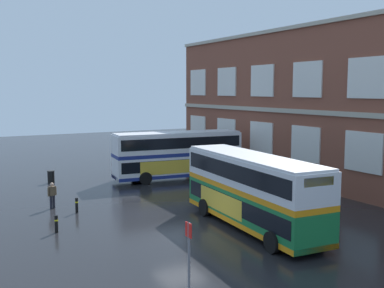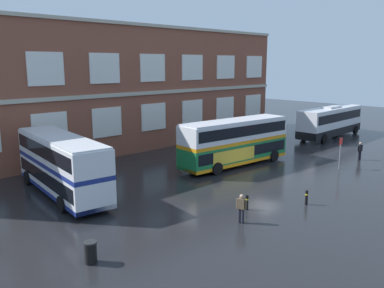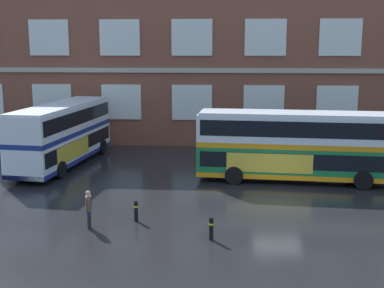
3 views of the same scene
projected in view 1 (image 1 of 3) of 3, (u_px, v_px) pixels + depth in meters
ground_plane at (212, 227)px, 25.83m from camera, size 120.00×120.00×0.00m
brick_terminal_building at (372, 109)px, 35.22m from camera, size 44.46×8.19×12.71m
double_decker_near at (178, 154)px, 39.69m from camera, size 3.81×11.22×4.07m
double_decker_middle at (252, 190)px, 25.53m from camera, size 11.17×3.51×4.07m
waiting_passenger at (52, 194)px, 29.90m from camera, size 0.35×0.63×1.70m
bus_stand_flag at (189, 250)px, 17.39m from camera, size 0.44×0.10×2.70m
station_litter_bin at (51, 177)px, 38.17m from camera, size 0.60×0.60×1.03m
safety_bollard_west at (77, 205)px, 28.84m from camera, size 0.19×0.19×0.95m
safety_bollard_east at (56, 224)px, 24.83m from camera, size 0.19×0.19×0.95m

